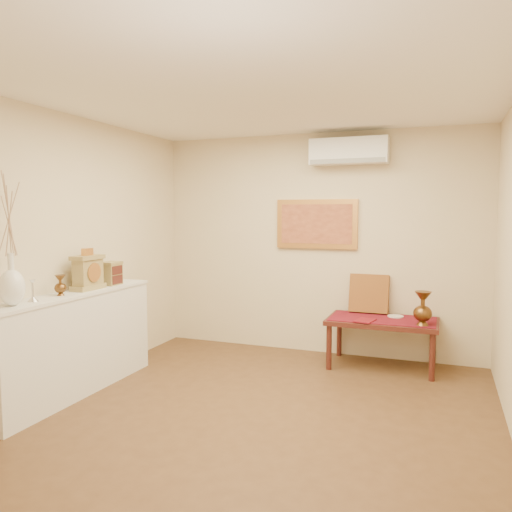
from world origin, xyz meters
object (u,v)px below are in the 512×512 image
at_px(brass_urn_tall, 423,305).
at_px(mantel_clock, 88,272).
at_px(white_vase, 10,239).
at_px(wooden_chest, 111,273).
at_px(display_ledge, 73,343).
at_px(low_table, 382,325).

height_order(brass_urn_tall, mantel_clock, mantel_clock).
relative_size(white_vase, brass_urn_tall, 2.49).
bearing_deg(white_vase, brass_urn_tall, 37.67).
height_order(mantel_clock, wooden_chest, mantel_clock).
bearing_deg(mantel_clock, brass_urn_tall, 25.45).
bearing_deg(wooden_chest, brass_urn_tall, 19.95).
xyz_separation_m(display_ledge, wooden_chest, (0.03, 0.57, 0.61)).
bearing_deg(low_table, mantel_clock, -147.96).
bearing_deg(white_vase, wooden_chest, 89.13).
relative_size(mantel_clock, low_table, 0.34).
bearing_deg(mantel_clock, wooden_chest, 88.36).
relative_size(white_vase, low_table, 0.91).
bearing_deg(wooden_chest, mantel_clock, -91.64).
xyz_separation_m(brass_urn_tall, low_table, (-0.43, 0.19, -0.29)).
distance_m(mantel_clock, low_table, 3.20).
bearing_deg(brass_urn_tall, low_table, 155.81).
relative_size(display_ledge, mantel_clock, 4.93).
height_order(wooden_chest, low_table, wooden_chest).
height_order(brass_urn_tall, display_ledge, brass_urn_tall).
distance_m(brass_urn_tall, low_table, 0.55).
xyz_separation_m(brass_urn_tall, display_ledge, (-3.11, -1.69, -0.29)).
xyz_separation_m(brass_urn_tall, mantel_clock, (-3.09, -1.47, 0.38)).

